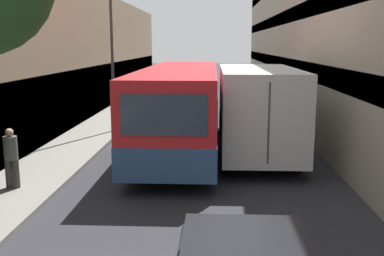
% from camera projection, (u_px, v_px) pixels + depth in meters
% --- Properties ---
extents(ground_plane, '(150.00, 150.00, 0.00)m').
position_uv_depth(ground_plane, '(201.00, 153.00, 15.86)').
color(ground_plane, '#2B2B30').
extents(sidewalk_left, '(2.22, 60.00, 0.13)m').
position_uv_depth(sidewalk_left, '(71.00, 150.00, 16.06)').
color(sidewalk_left, gray).
rests_on(sidewalk_left, ground_plane).
extents(building_left_shopfront, '(2.40, 60.00, 6.66)m').
position_uv_depth(building_left_shopfront, '(4.00, 66.00, 15.62)').
color(building_left_shopfront, '#847056').
rests_on(building_left_shopfront, ground_plane).
extents(bus, '(2.58, 11.99, 2.94)m').
position_uv_depth(bus, '(182.00, 105.00, 16.61)').
color(bus, red).
rests_on(bus, ground_plane).
extents(box_truck, '(2.44, 8.60, 3.00)m').
position_uv_depth(box_truck, '(255.00, 107.00, 15.86)').
color(box_truck, silver).
rests_on(box_truck, ground_plane).
extents(panel_van, '(1.82, 4.72, 2.03)m').
position_uv_depth(panel_van, '(186.00, 86.00, 29.04)').
color(panel_van, '#BCBCC1').
rests_on(panel_van, ground_plane).
extents(pedestrian, '(0.36, 0.35, 1.56)m').
position_uv_depth(pedestrian, '(11.00, 156.00, 11.46)').
color(pedestrian, '#383838').
rests_on(pedestrian, sidewalk_left).
extents(street_lamp, '(0.36, 0.80, 7.98)m').
position_uv_depth(street_lamp, '(110.00, 1.00, 18.27)').
color(street_lamp, '#38383D').
rests_on(street_lamp, sidewalk_left).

